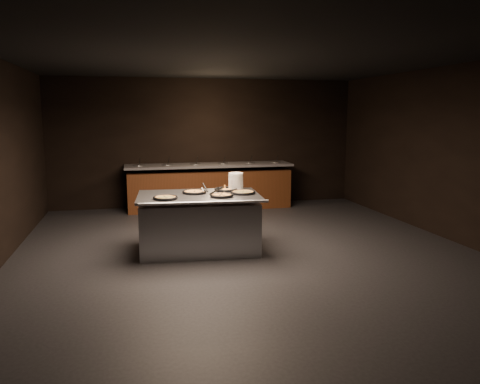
{
  "coord_description": "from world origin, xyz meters",
  "views": [
    {
      "loc": [
        -1.68,
        -6.7,
        2.09
      ],
      "look_at": [
        -0.05,
        0.3,
        0.9
      ],
      "focal_mm": 35.0,
      "sensor_mm": 36.0,
      "label": 1
    }
  ],
  "objects_px": {
    "pan_cheese_whole": "(194,192)",
    "serving_counter": "(199,224)",
    "plate_stack": "(236,181)",
    "pan_veggie_whole": "(165,198)"
  },
  "relations": [
    {
      "from": "serving_counter",
      "to": "pan_cheese_whole",
      "type": "height_order",
      "value": "pan_cheese_whole"
    },
    {
      "from": "serving_counter",
      "to": "pan_cheese_whole",
      "type": "bearing_deg",
      "value": 112.85
    },
    {
      "from": "plate_stack",
      "to": "serving_counter",
      "type": "bearing_deg",
      "value": -151.91
    },
    {
      "from": "plate_stack",
      "to": "pan_cheese_whole",
      "type": "bearing_deg",
      "value": -163.09
    },
    {
      "from": "plate_stack",
      "to": "pan_cheese_whole",
      "type": "distance_m",
      "value": 0.75
    },
    {
      "from": "serving_counter",
      "to": "pan_cheese_whole",
      "type": "relative_size",
      "value": 5.13
    },
    {
      "from": "serving_counter",
      "to": "pan_veggie_whole",
      "type": "distance_m",
      "value": 0.76
    },
    {
      "from": "serving_counter",
      "to": "plate_stack",
      "type": "bearing_deg",
      "value": 32.4
    },
    {
      "from": "pan_cheese_whole",
      "to": "serving_counter",
      "type": "bearing_deg",
      "value": -71.46
    },
    {
      "from": "plate_stack",
      "to": "pan_veggie_whole",
      "type": "height_order",
      "value": "plate_stack"
    }
  ]
}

